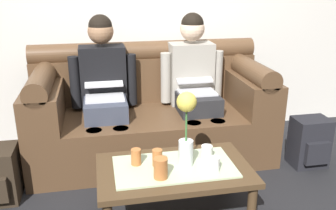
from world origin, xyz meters
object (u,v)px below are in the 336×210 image
at_px(person_right, 194,80).
at_px(cup_near_right, 215,164).
at_px(cup_near_left, 157,158).
at_px(cup_far_center, 207,152).
at_px(person_left, 104,85).
at_px(coffee_table, 174,174).
at_px(flower_vase, 186,125).
at_px(couch, 150,113).
at_px(cup_far_right, 161,168).
at_px(cup_far_left, 136,157).
at_px(backpack_right, 310,143).

xyz_separation_m(person_right, cup_near_right, (-0.16, -1.10, -0.22)).
relative_size(cup_near_left, cup_far_center, 1.18).
distance_m(cup_near_left, cup_far_center, 0.33).
height_order(person_left, cup_near_right, person_left).
xyz_separation_m(coffee_table, flower_vase, (0.07, -0.00, 0.33)).
relative_size(couch, flower_vase, 4.20).
height_order(person_left, person_right, same).
xyz_separation_m(couch, person_left, (-0.39, -0.00, 0.28)).
relative_size(person_left, cup_far_center, 13.33).
relative_size(cup_near_right, cup_far_center, 1.03).
xyz_separation_m(cup_near_right, cup_far_center, (-0.00, 0.16, -0.00)).
relative_size(coffee_table, cup_near_left, 8.84).
relative_size(flower_vase, cup_far_right, 3.81).
distance_m(person_left, cup_far_left, 0.96).
bearing_deg(couch, cup_far_right, -95.48).
distance_m(person_right, cup_near_left, 1.10).
distance_m(cup_far_center, cup_far_left, 0.45).
xyz_separation_m(person_right, cup_far_center, (-0.16, -0.94, -0.22)).
bearing_deg(cup_near_left, cup_far_left, 162.30).
height_order(couch, backpack_right, couch).
distance_m(person_right, flower_vase, 1.04).
xyz_separation_m(coffee_table, cup_near_left, (-0.10, 0.02, 0.11)).
distance_m(coffee_table, cup_far_left, 0.26).
distance_m(cup_near_right, backpack_right, 1.23).
height_order(coffee_table, cup_near_left, cup_near_left).
distance_m(couch, coffee_table, 0.99).
bearing_deg(cup_far_center, person_right, 80.28).
xyz_separation_m(couch, person_right, (0.39, -0.00, 0.28)).
distance_m(flower_vase, cup_near_left, 0.28).
height_order(coffee_table, cup_near_right, cup_near_right).
xyz_separation_m(coffee_table, cup_far_center, (0.22, 0.05, 0.10)).
bearing_deg(flower_vase, cup_near_left, 171.80).
bearing_deg(person_left, coffee_table, -68.73).
distance_m(person_right, cup_far_center, 0.98).
bearing_deg(cup_near_left, flower_vase, -8.20).
xyz_separation_m(couch, flower_vase, (0.07, -0.99, 0.29)).
xyz_separation_m(cup_near_right, cup_far_left, (-0.46, 0.18, 0.00)).
relative_size(couch, cup_near_left, 18.56).
relative_size(coffee_table, cup_far_right, 7.62).
bearing_deg(cup_near_right, couch, 101.53).
bearing_deg(coffee_table, couch, 90.00).
xyz_separation_m(cup_far_right, backpack_right, (1.37, 0.63, -0.25)).
bearing_deg(cup_far_left, cup_near_left, -17.70).
height_order(person_left, coffee_table, person_left).
bearing_deg(flower_vase, cup_far_right, -145.54).
bearing_deg(person_right, person_left, -179.99).
height_order(person_left, cup_far_left, person_left).
bearing_deg(person_left, person_right, 0.01).
relative_size(cup_near_right, cup_far_right, 0.75).
xyz_separation_m(flower_vase, cup_far_center, (0.15, 0.05, -0.22)).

